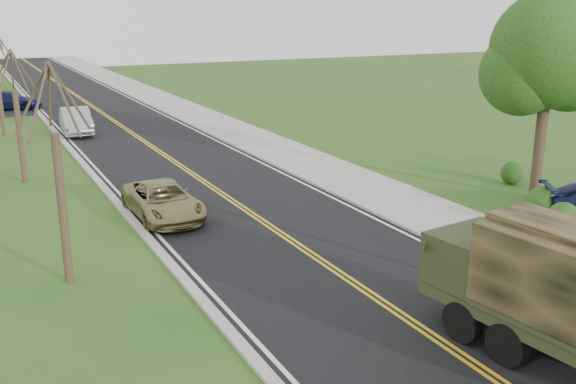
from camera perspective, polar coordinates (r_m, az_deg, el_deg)
road at (r=48.94m, az=-16.18°, el=6.74°), size 8.00×120.00×0.01m
curb_right at (r=49.87m, az=-11.48°, el=7.28°), size 0.30×120.00×0.12m
sidewalk_right at (r=50.36m, az=-9.55°, el=7.45°), size 3.20×120.00×0.10m
curb_left at (r=48.33m, az=-21.02°, el=6.26°), size 0.30×120.00×0.10m
leafy_tree at (r=26.73m, az=22.19°, el=10.87°), size 4.83×4.50×8.10m
bare_tree_a at (r=18.27m, az=-19.57°, el=0.07°), size 1.93×2.26×6.08m
bare_tree_b at (r=30.00m, az=-22.82°, el=5.40°), size 1.83×2.14×5.73m
military_truck at (r=14.55m, az=23.91°, el=-7.96°), size 2.89×6.43×3.10m
suv_champagne at (r=23.71m, az=-11.06°, el=-0.75°), size 2.19×4.61×1.27m
sedan_silver at (r=41.19m, az=-18.32°, el=6.01°), size 1.94×4.79×1.55m
lot_car_navy at (r=52.96m, az=-23.62°, el=7.46°), size 5.15×3.34×1.39m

